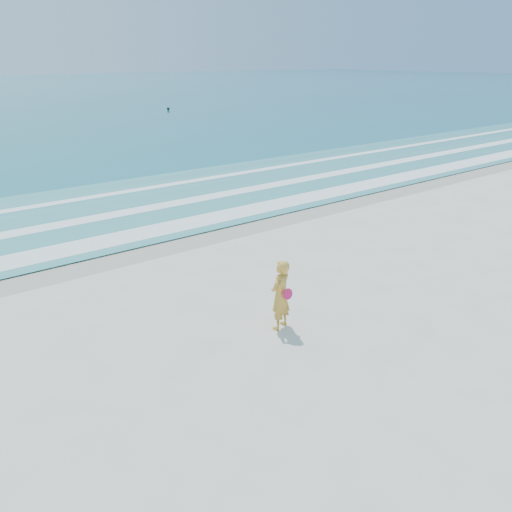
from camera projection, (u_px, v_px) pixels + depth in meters
ground at (364, 347)px, 11.42m from camera, size 400.00×400.00×0.00m
wet_sand at (174, 240)px, 18.07m from camera, size 400.00×2.40×0.00m
shallow at (119, 208)px, 21.75m from camera, size 400.00×10.00×0.01m
foam_near at (158, 230)px, 19.01m from camera, size 400.00×1.40×0.01m
foam_mid at (126, 212)px, 21.15m from camera, size 400.00×0.90×0.01m
foam_far at (98, 196)px, 23.59m from camera, size 400.00×0.60×0.01m
buoy at (168, 109)px, 61.53m from camera, size 0.35×0.35×0.35m
woman at (280, 295)px, 11.94m from camera, size 0.75×0.61×1.77m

